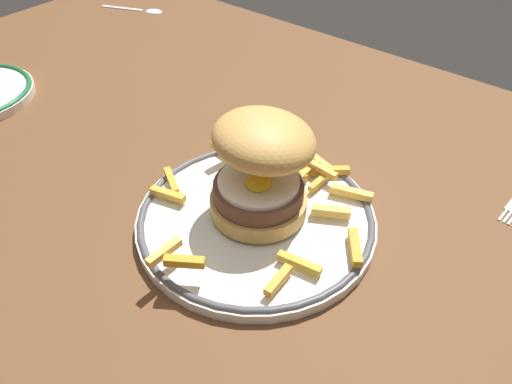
% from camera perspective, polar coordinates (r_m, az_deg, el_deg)
% --- Properties ---
extents(ground_plane, '(1.40, 0.93, 0.04)m').
position_cam_1_polar(ground_plane, '(0.59, -3.62, -2.42)').
color(ground_plane, brown).
extents(dinner_plate, '(0.26, 0.26, 0.02)m').
position_cam_1_polar(dinner_plate, '(0.54, -0.00, -3.04)').
color(dinner_plate, white).
rests_on(dinner_plate, ground_plane).
extents(burger, '(0.15, 0.15, 0.11)m').
position_cam_1_polar(burger, '(0.51, 0.62, 3.14)').
color(burger, tan).
rests_on(burger, dinner_plate).
extents(fries_pile, '(0.25, 0.26, 0.03)m').
position_cam_1_polar(fries_pile, '(0.54, 2.46, -0.47)').
color(fries_pile, gold).
rests_on(fries_pile, dinner_plate).
extents(spoon, '(0.13, 0.07, 0.01)m').
position_cam_1_polar(spoon, '(1.09, -12.42, 19.73)').
color(spoon, silver).
rests_on(spoon, ground_plane).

